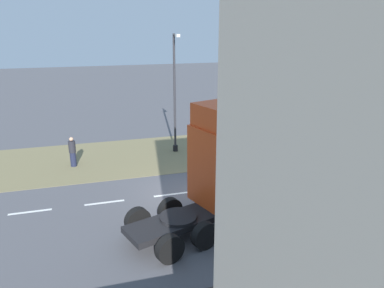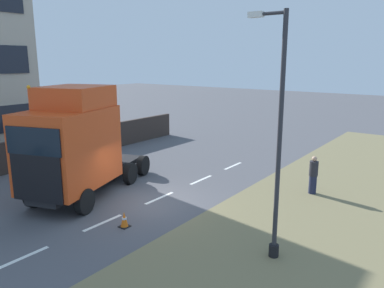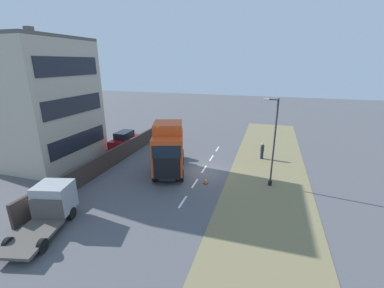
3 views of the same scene
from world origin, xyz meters
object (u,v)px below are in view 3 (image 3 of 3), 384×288
Objects in this scene: parked_car at (124,141)px; traffic_cone_lead at (206,181)px; lorry_cab at (168,150)px; flatbed_truck at (51,204)px; pedestrian at (262,151)px; lamp_post at (273,147)px.

parked_car is 13.17m from traffic_cone_lead.
lorry_cab is 10.09m from flatbed_truck.
flatbed_truck is at bearing 52.00° from pedestrian.
lamp_post is at bearing 98.06° from pedestrian.
lorry_cab is 4.32m from traffic_cone_lead.
lamp_post is 12.63× the size of traffic_cone_lead.
pedestrian reaches higher than traffic_cone_lead.
lorry_cab reaches higher than pedestrian.
lamp_post is (-13.30, -9.60, 2.09)m from flatbed_truck.
lamp_post reaches higher than lorry_cab.
lorry_cab is at bearing 145.82° from parked_car.
flatbed_truck is at bearing 35.82° from lamp_post.
lamp_post is 6.20m from traffic_cone_lead.
flatbed_truck is 9.75× the size of traffic_cone_lead.
parked_car is 17.67m from lamp_post.
traffic_cone_lead is (-3.67, 0.67, -2.19)m from lorry_cab.
lamp_post reaches higher than parked_car.
traffic_cone_lead is at bearing 150.93° from lorry_cab.
pedestrian is at bearing 38.28° from flatbed_truck.
lorry_cab is 10.67m from pedestrian.
parked_car reaches higher than pedestrian.
lamp_post is (-8.87, -0.61, 0.94)m from lorry_cab.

